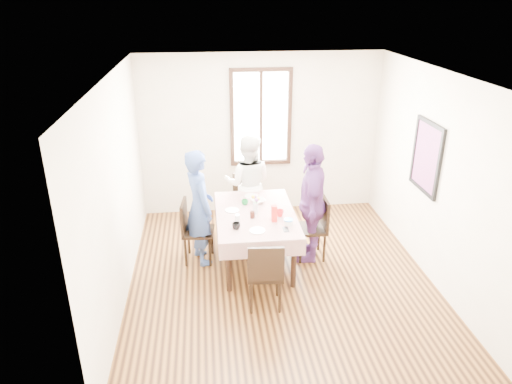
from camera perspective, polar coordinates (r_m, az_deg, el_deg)
ground at (r=6.49m, az=2.95°, el=-10.33°), size 4.50×4.50×0.00m
back_wall at (r=7.96m, az=0.56°, el=6.91°), size 4.00×0.00×4.00m
right_wall at (r=6.48m, az=20.95°, el=1.46°), size 0.00×4.50×4.50m
window_frame at (r=7.86m, az=0.59°, el=8.97°), size 1.02×0.06×1.62m
window_pane at (r=7.87m, az=0.58°, el=8.99°), size 0.90×0.02×1.50m
art_poster at (r=6.66m, az=19.92°, el=4.01°), size 0.04×0.76×0.96m
dining_table at (r=6.66m, az=-0.05°, el=-5.57°), size 0.96×1.48×0.75m
tablecloth at (r=6.49m, az=-0.05°, el=-2.62°), size 1.08×1.60×0.01m
chair_left at (r=6.72m, az=-6.98°, el=-4.73°), size 0.46×0.46×0.91m
chair_right at (r=6.79m, az=6.63°, el=-4.39°), size 0.42×0.42×0.91m
chair_far at (r=7.53m, az=-0.91°, el=-1.34°), size 0.48×0.48×0.91m
chair_near at (r=5.76m, az=1.09°, el=-9.71°), size 0.45×0.45×0.91m
person_left at (r=6.55m, az=-6.95°, el=-1.84°), size 0.57×0.70×1.66m
person_far at (r=7.38m, az=-0.91°, el=0.96°), size 0.87×0.74×1.58m
person_right at (r=6.61m, az=6.61°, el=-1.30°), size 0.63×1.07×1.72m
mug_black at (r=6.06m, az=-2.41°, el=-4.12°), size 0.12×0.12×0.08m
mug_flag at (r=6.39m, az=2.91°, el=-2.55°), size 0.14×0.14×0.09m
mug_green at (r=6.73m, az=-1.35°, el=-1.24°), size 0.13×0.13×0.07m
serving_bowl at (r=6.80m, az=0.27°, el=-1.09°), size 0.24×0.24×0.05m
juice_carton at (r=6.22m, az=2.21°, el=-2.61°), size 0.07×0.07×0.23m
butter_tub at (r=6.19m, az=3.93°, el=-3.65°), size 0.12×0.12×0.06m
jam_jar at (r=6.34m, az=-0.44°, el=-2.77°), size 0.06×0.06×0.09m
drinking_glass at (r=6.25m, az=-2.26°, el=-3.17°), size 0.07×0.07×0.09m
smartphone at (r=6.06m, az=3.61°, el=-4.52°), size 0.07×0.14×0.01m
flower_vase at (r=6.46m, az=-0.07°, el=-1.95°), size 0.07×0.07×0.15m
plate_left at (r=6.57m, az=-2.91°, el=-2.21°), size 0.20×0.20×0.01m
plate_far at (r=7.00m, az=-0.56°, el=-0.50°), size 0.20×0.20×0.01m
plate_near at (r=6.02m, az=0.14°, el=-4.67°), size 0.20×0.20×0.01m
butter_lid at (r=6.18m, az=3.94°, el=-3.35°), size 0.12×0.12×0.01m
flower_bunch at (r=6.41m, az=-0.07°, el=-0.95°), size 0.09×0.09×0.10m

